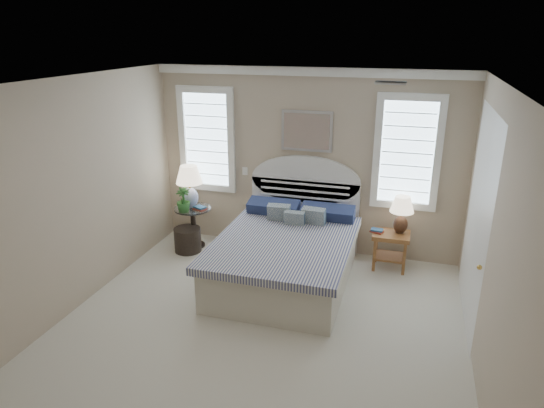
{
  "coord_description": "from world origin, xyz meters",
  "views": [
    {
      "loc": [
        1.47,
        -4.21,
        3.16
      ],
      "look_at": [
        -0.08,
        1.0,
        1.21
      ],
      "focal_mm": 32.0,
      "sensor_mm": 36.0,
      "label": 1
    }
  ],
  "objects_px": {
    "side_table_left": "(193,223)",
    "lamp_left": "(189,182)",
    "nightstand_right": "(391,243)",
    "floor_pot": "(188,240)",
    "bed": "(287,252)",
    "lamp_right": "(402,211)"
  },
  "relations": [
    {
      "from": "side_table_left",
      "to": "lamp_left",
      "type": "relative_size",
      "value": 0.96
    },
    {
      "from": "nightstand_right",
      "to": "floor_pot",
      "type": "height_order",
      "value": "nightstand_right"
    },
    {
      "from": "side_table_left",
      "to": "lamp_left",
      "type": "bearing_deg",
      "value": 135.25
    },
    {
      "from": "nightstand_right",
      "to": "lamp_left",
      "type": "bearing_deg",
      "value": -179.03
    },
    {
      "from": "bed",
      "to": "nightstand_right",
      "type": "relative_size",
      "value": 4.29
    },
    {
      "from": "nightstand_right",
      "to": "floor_pot",
      "type": "bearing_deg",
      "value": -174.49
    },
    {
      "from": "bed",
      "to": "lamp_left",
      "type": "bearing_deg",
      "value": 159.32
    },
    {
      "from": "side_table_left",
      "to": "floor_pot",
      "type": "height_order",
      "value": "side_table_left"
    },
    {
      "from": "bed",
      "to": "floor_pot",
      "type": "distance_m",
      "value": 1.73
    },
    {
      "from": "lamp_left",
      "to": "lamp_right",
      "type": "height_order",
      "value": "lamp_left"
    },
    {
      "from": "bed",
      "to": "side_table_left",
      "type": "bearing_deg",
      "value": 160.26
    },
    {
      "from": "floor_pot",
      "to": "nightstand_right",
      "type": "bearing_deg",
      "value": 5.51
    },
    {
      "from": "bed",
      "to": "floor_pot",
      "type": "xyz_separation_m",
      "value": [
        -1.67,
        0.41,
        -0.2
      ]
    },
    {
      "from": "nightstand_right",
      "to": "lamp_right",
      "type": "height_order",
      "value": "lamp_right"
    },
    {
      "from": "nightstand_right",
      "to": "lamp_right",
      "type": "bearing_deg",
      "value": 32.63
    },
    {
      "from": "side_table_left",
      "to": "floor_pot",
      "type": "relative_size",
      "value": 1.57
    },
    {
      "from": "nightstand_right",
      "to": "floor_pot",
      "type": "distance_m",
      "value": 2.99
    },
    {
      "from": "lamp_left",
      "to": "floor_pot",
      "type": "bearing_deg",
      "value": -82.54
    },
    {
      "from": "nightstand_right",
      "to": "lamp_left",
      "type": "distance_m",
      "value": 3.07
    },
    {
      "from": "side_table_left",
      "to": "lamp_right",
      "type": "height_order",
      "value": "lamp_right"
    },
    {
      "from": "bed",
      "to": "lamp_right",
      "type": "bearing_deg",
      "value": 28.39
    },
    {
      "from": "lamp_left",
      "to": "lamp_right",
      "type": "relative_size",
      "value": 1.23
    }
  ]
}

